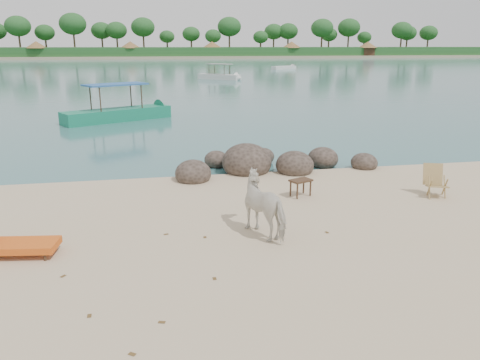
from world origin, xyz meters
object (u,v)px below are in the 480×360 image
(boulders, at_px, (264,164))
(lounge_chair, at_px, (15,243))
(cow, at_px, (267,206))
(deck_chair, at_px, (438,183))
(boat_near, at_px, (116,90))
(side_table, at_px, (300,189))

(boulders, bearing_deg, lounge_chair, -139.21)
(boulders, xyz_separation_m, lounge_chair, (-5.88, -5.07, 0.07))
(cow, relative_size, deck_chair, 1.81)
(boulders, bearing_deg, boat_near, 113.97)
(lounge_chair, height_order, boat_near, boat_near)
(boulders, bearing_deg, deck_chair, -42.94)
(cow, height_order, side_table, cow)
(cow, bearing_deg, lounge_chair, -23.39)
(side_table, height_order, boat_near, boat_near)
(cow, xyz_separation_m, boat_near, (-3.93, 16.29, 0.91))
(boat_near, bearing_deg, side_table, -97.79)
(boat_near, bearing_deg, lounge_chair, -121.42)
(lounge_chair, distance_m, deck_chair, 9.68)
(boulders, xyz_separation_m, side_table, (0.29, -2.71, 0.01))
(deck_chair, xyz_separation_m, boat_near, (-8.71, 14.78, 1.12))
(cow, distance_m, lounge_chair, 4.76)
(cow, bearing_deg, boat_near, -101.77)
(lounge_chair, bearing_deg, boulders, 48.66)
(lounge_chair, xyz_separation_m, boat_near, (0.82, 16.45, 1.25))
(lounge_chair, relative_size, deck_chair, 2.29)
(side_table, distance_m, boat_near, 15.13)
(boulders, relative_size, boat_near, 1.01)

